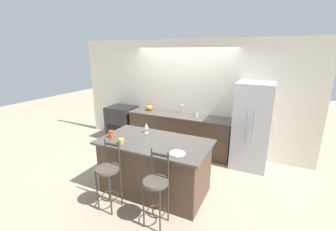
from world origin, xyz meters
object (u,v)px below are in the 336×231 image
Objects in this scene: bar_stool_near at (109,175)px; bar_stool_far at (156,189)px; wine_glass at (146,126)px; soap_bottle at (197,114)px; dinner_plate at (177,153)px; pumpkin_decoration at (149,108)px; refrigerator at (252,126)px; tumbler_cup at (111,134)px; coffee_mug at (121,141)px; oven_range at (122,123)px.

bar_stool_far is at bearing 0.31° from bar_stool_near.
wine_glass is 1.49× the size of soap_bottle.
soap_bottle is at bearing 100.67° from dinner_plate.
bar_stool_near reaches higher than pumpkin_decoration.
tumbler_cup is (-2.17, -1.87, 0.10)m from refrigerator.
bar_stool_far is (0.83, 0.00, 0.00)m from bar_stool_near.
coffee_mug is at bearing -176.80° from dinner_plate.
dinner_plate is 0.98m from coffee_mug.
bar_stool_far reaches higher than coffee_mug.
pumpkin_decoration is (-1.69, 2.09, 0.04)m from dinner_plate.
bar_stool_far is 1.37m from tumbler_cup.
oven_range is at bearing 138.92° from wine_glass.
tumbler_cup reaches higher than coffee_mug.
dinner_plate is at bearing 3.20° from coffee_mug.
bar_stool_far is 9.02× the size of tumbler_cup.
dinner_plate is 2.08m from soap_bottle.
refrigerator reaches higher than wine_glass.
oven_range is 2.66m from coffee_mug.
tumbler_cup is at bearing 123.25° from bar_stool_near.
pumpkin_decoration is at bearing 108.52° from coffee_mug.
oven_range is 3.29m from dinner_plate.
refrigerator is at bearing 66.62° from dinner_plate.
refrigerator is 2.87m from tumbler_cup.
tumbler_cup is (-0.45, -0.46, -0.08)m from wine_glass.
oven_range is 3.44m from bar_stool_far.
coffee_mug is (-0.11, -0.62, -0.09)m from wine_glass.
soap_bottle is (-1.24, 0.07, 0.07)m from refrigerator.
refrigerator is 14.74× the size of tumbler_cup.
coffee_mug is 0.66× the size of pumpkin_decoration.
bar_stool_near is at bearing -126.98° from refrigerator.
pumpkin_decoration is at bearing 178.01° from soap_bottle.
tumbler_cup is at bearing -115.59° from soap_bottle.
bar_stool_near reaches higher than oven_range.
tumbler_cup is at bearing -79.24° from pumpkin_decoration.
bar_stool_near is (-1.82, -2.41, -0.33)m from refrigerator.
refrigerator reaches higher than coffee_mug.
wine_glass is 1.58× the size of tumbler_cup.
refrigerator is 3.43m from oven_range.
bar_stool_far is (2.41, -2.46, 0.11)m from oven_range.
bar_stool_near is 0.57m from coffee_mug.
wine_glass is at bearing 80.15° from coffee_mug.
soap_bottle is (1.31, -0.05, -0.01)m from pumpkin_decoration.
oven_range is at bearing 141.49° from dinner_plate.
pumpkin_decoration is (0.85, 0.07, 0.53)m from oven_range.
tumbler_cup is at bearing -139.23° from refrigerator.
bar_stool_far is 8.55× the size of soap_bottle.
refrigerator is 2.55m from pumpkin_decoration.
bar_stool_far is 9.58× the size of coffee_mug.
coffee_mug is at bearing -105.68° from soap_bottle.
bar_stool_far is at bearing -24.12° from coffee_mug.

